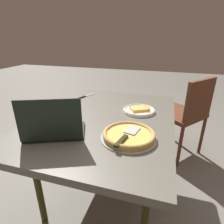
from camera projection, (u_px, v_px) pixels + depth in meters
name	position (u px, v px, depth m)	size (l,w,h in m)	color
ground_plane	(106.00, 193.00, 1.57)	(12.00, 12.00, 0.00)	slate
dining_table	(105.00, 124.00, 1.31)	(1.23, 0.94, 0.72)	#5A574C
laptop	(54.00, 128.00, 1.02)	(0.32, 0.38, 0.25)	black
pizza_plate	(139.00, 110.00, 1.38)	(0.24, 0.24, 0.04)	white
pizza_tray	(129.00, 135.00, 1.02)	(0.32, 0.32, 0.04)	#979C9D
table_knife	(85.00, 96.00, 1.72)	(0.20, 0.10, 0.01)	#B4C7C1
chair_near	(186.00, 112.00, 1.90)	(0.60, 0.60, 0.88)	brown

